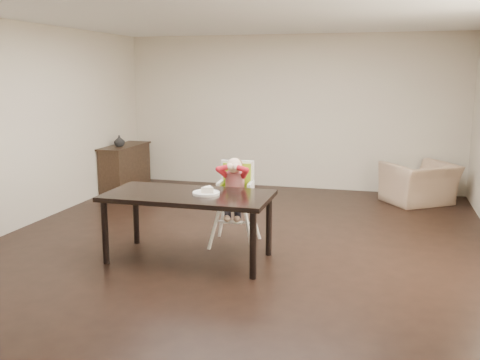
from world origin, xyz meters
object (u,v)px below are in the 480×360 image
object	(u,v)px
high_chair	(235,183)
armchair	(420,177)
dining_table	(188,201)
sideboard	(125,167)

from	to	relation	value
high_chair	armchair	distance (m)	3.55
dining_table	armchair	bearing A→B (deg)	52.72
high_chair	armchair	bearing A→B (deg)	46.57
high_chair	armchair	xyz separation A→B (m)	(2.25, 2.73, -0.31)
armchair	dining_table	bearing A→B (deg)	17.55
high_chair	armchair	world-z (taller)	high_chair
high_chair	sideboard	size ratio (longest dim) A/B	0.84
high_chair	sideboard	bearing A→B (deg)	134.01
sideboard	high_chair	bearing A→B (deg)	-42.11
high_chair	armchair	size ratio (longest dim) A/B	1.07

